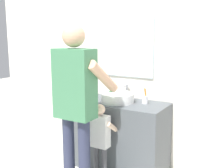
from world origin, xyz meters
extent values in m
cube|color=silver|center=(0.00, 0.62, 1.35)|extent=(4.40, 0.08, 2.70)
cube|color=silver|center=(0.00, 0.57, 1.46)|extent=(0.66, 0.02, 0.73)
cube|color=#4C5156|center=(0.00, 0.30, 0.41)|extent=(1.17, 0.54, 0.82)
cylinder|color=white|center=(0.00, 0.28, 0.88)|extent=(0.40, 0.40, 0.11)
cylinder|color=silver|center=(0.00, 0.28, 0.88)|extent=(0.33, 0.33, 0.09)
cylinder|color=#B7BABF|center=(0.00, 0.53, 0.91)|extent=(0.03, 0.03, 0.18)
cylinder|color=#B7BABF|center=(0.00, 0.47, 0.99)|extent=(0.02, 0.12, 0.02)
cylinder|color=#B7BABF|center=(-0.07, 0.53, 0.85)|extent=(0.04, 0.04, 0.05)
cylinder|color=#B7BABF|center=(0.07, 0.53, 0.85)|extent=(0.04, 0.04, 0.05)
cylinder|color=silver|center=(0.31, 0.38, 0.87)|extent=(0.07, 0.07, 0.09)
cylinder|color=orange|center=(0.32, 0.37, 0.92)|extent=(0.03, 0.03, 0.17)
cube|color=white|center=(0.32, 0.37, 1.02)|extent=(0.01, 0.02, 0.02)
cylinder|color=orange|center=(0.33, 0.37, 0.92)|extent=(0.02, 0.04, 0.17)
cube|color=white|center=(0.33, 0.37, 1.02)|extent=(0.01, 0.02, 0.02)
cylinder|color=#47474C|center=(-0.05, -0.11, 0.20)|extent=(0.06, 0.06, 0.41)
cylinder|color=#47474C|center=(0.05, -0.11, 0.20)|extent=(0.06, 0.06, 0.41)
cube|color=white|center=(0.00, -0.11, 0.58)|extent=(0.20, 0.11, 0.35)
sphere|color=beige|center=(0.00, -0.11, 0.83)|extent=(0.11, 0.11, 0.11)
cylinder|color=beige|center=(-0.11, -0.02, 0.61)|extent=(0.05, 0.25, 0.19)
cylinder|color=beige|center=(0.11, -0.02, 0.61)|extent=(0.05, 0.25, 0.19)
cylinder|color=#2D334C|center=(-0.21, -0.39, 0.40)|extent=(0.12, 0.12, 0.79)
cylinder|color=#2D334C|center=(-0.01, -0.39, 0.40)|extent=(0.12, 0.12, 0.79)
cube|color=#427F56|center=(-0.11, -0.39, 1.14)|extent=(0.40, 0.22, 0.69)
sphere|color=#D8A884|center=(-0.11, -0.39, 1.61)|extent=(0.22, 0.22, 0.22)
cylinder|color=#D8A884|center=(-0.33, -0.21, 1.20)|extent=(0.10, 0.48, 0.38)
cylinder|color=#D8A884|center=(0.11, -0.21, 1.20)|extent=(0.10, 0.48, 0.38)
cylinder|color=green|center=(0.11, -0.03, 1.02)|extent=(0.01, 0.14, 0.03)
cube|color=white|center=(0.11, 0.05, 1.03)|extent=(0.01, 0.02, 0.02)
camera|label=1|loc=(1.56, -2.56, 1.63)|focal=44.99mm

